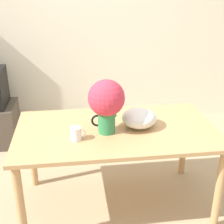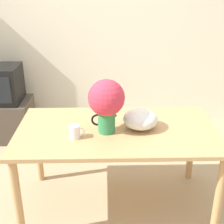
% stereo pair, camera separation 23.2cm
% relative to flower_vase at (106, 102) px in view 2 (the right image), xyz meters
% --- Properties ---
extents(ground_plane, '(12.00, 12.00, 0.00)m').
position_rel_flower_vase_xyz_m(ground_plane, '(-0.03, -0.15, -0.97)').
color(ground_plane, tan).
extents(wall_back, '(8.00, 0.05, 2.60)m').
position_rel_flower_vase_xyz_m(wall_back, '(-0.03, 1.83, 0.33)').
color(wall_back, '#EDE5CC').
rests_on(wall_back, ground_plane).
extents(table, '(1.57, 0.88, 0.73)m').
position_rel_flower_vase_xyz_m(table, '(0.08, 0.05, -0.33)').
color(table, tan).
rests_on(table, ground_plane).
extents(flower_vase, '(0.27, 0.27, 0.41)m').
position_rel_flower_vase_xyz_m(flower_vase, '(0.00, 0.00, 0.00)').
color(flower_vase, '#2D844C').
rests_on(flower_vase, table).
extents(coffee_mug, '(0.12, 0.08, 0.10)m').
position_rel_flower_vase_xyz_m(coffee_mug, '(-0.23, -0.09, -0.20)').
color(coffee_mug, white).
rests_on(coffee_mug, table).
extents(white_bowl, '(0.27, 0.27, 0.15)m').
position_rel_flower_vase_xyz_m(white_bowl, '(0.26, 0.06, -0.17)').
color(white_bowl, silver).
rests_on(white_bowl, table).
extents(tv_stand, '(0.59, 0.52, 0.47)m').
position_rel_flower_vase_xyz_m(tv_stand, '(-1.21, 1.35, -0.74)').
color(tv_stand, '#4C4238').
rests_on(tv_stand, ground_plane).
extents(tv_set, '(0.42, 0.45, 0.43)m').
position_rel_flower_vase_xyz_m(tv_set, '(-1.21, 1.35, -0.29)').
color(tv_set, black).
rests_on(tv_set, tv_stand).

